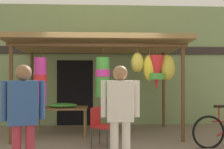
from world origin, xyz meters
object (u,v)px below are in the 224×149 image
object	(u,v)px
folding_chair	(100,123)
customer_foreground	(23,113)
display_table	(61,110)
flower_heap_on_table	(63,105)
vendor_in_orange	(120,110)

from	to	relation	value
folding_chair	customer_foreground	size ratio (longest dim) A/B	0.50
display_table	flower_heap_on_table	world-z (taller)	flower_heap_on_table
folding_chair	customer_foreground	world-z (taller)	customer_foreground
flower_heap_on_table	vendor_in_orange	distance (m)	3.02
flower_heap_on_table	folding_chair	size ratio (longest dim) A/B	0.87
display_table	customer_foreground	xyz separation A→B (m)	(-0.10, -2.97, 0.35)
folding_chair	customer_foreground	xyz separation A→B (m)	(-1.09, -1.85, 0.48)
flower_heap_on_table	display_table	bearing A→B (deg)	-175.01
display_table	folding_chair	bearing A→B (deg)	-48.45
folding_chair	display_table	bearing A→B (deg)	131.55
vendor_in_orange	display_table	bearing A→B (deg)	115.25
display_table	vendor_in_orange	world-z (taller)	vendor_in_orange
flower_heap_on_table	vendor_in_orange	xyz separation A→B (m)	(1.23, -2.75, 0.22)
display_table	flower_heap_on_table	bearing A→B (deg)	4.99
flower_heap_on_table	folding_chair	xyz separation A→B (m)	(0.93, -1.13, -0.26)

